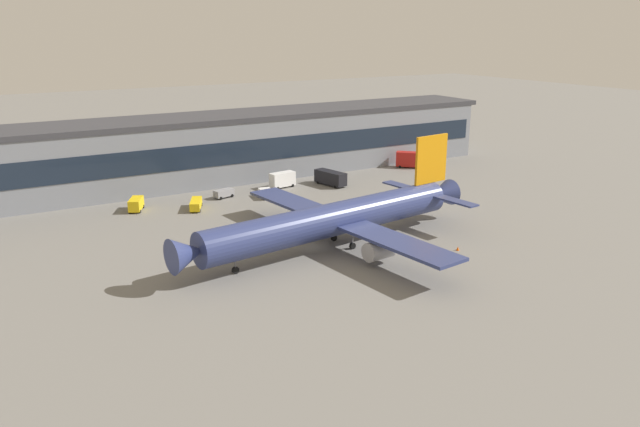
% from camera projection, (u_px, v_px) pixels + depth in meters
% --- Properties ---
extents(ground_plane, '(600.00, 600.00, 0.00)m').
position_uv_depth(ground_plane, '(317.00, 249.00, 102.32)').
color(ground_plane, slate).
extents(terminal_building, '(157.22, 17.95, 15.74)m').
position_uv_depth(terminal_building, '(203.00, 149.00, 145.35)').
color(terminal_building, gray).
rests_on(terminal_building, ground_plane).
extents(airliner, '(58.33, 49.98, 16.72)m').
position_uv_depth(airliner, '(336.00, 219.00, 101.90)').
color(airliner, navy).
rests_on(airliner, ground_plane).
extents(stair_truck, '(6.29, 3.25, 3.55)m').
position_uv_depth(stair_truck, '(282.00, 179.00, 141.02)').
color(stair_truck, white).
rests_on(stair_truck, ground_plane).
extents(follow_me_car, '(4.75, 3.03, 1.85)m').
position_uv_depth(follow_me_car, '(223.00, 193.00, 132.64)').
color(follow_me_car, gray).
rests_on(follow_me_car, ground_plane).
extents(belt_loader, '(4.44, 6.66, 1.95)m').
position_uv_depth(belt_loader, '(196.00, 204.00, 124.20)').
color(belt_loader, yellow).
rests_on(belt_loader, ground_plane).
extents(catering_truck, '(7.05, 6.80, 4.15)m').
position_uv_depth(catering_truck, '(411.00, 159.00, 161.10)').
color(catering_truck, red).
rests_on(catering_truck, ground_plane).
extents(crew_van, '(4.21, 5.64, 2.55)m').
position_uv_depth(crew_van, '(136.00, 204.00, 123.16)').
color(crew_van, yellow).
rests_on(crew_van, ground_plane).
extents(fuel_truck, '(4.59, 8.81, 3.35)m').
position_uv_depth(fuel_truck, '(330.00, 177.00, 143.23)').
color(fuel_truck, black).
rests_on(fuel_truck, ground_plane).
extents(pushback_tractor, '(3.34, 5.16, 1.75)m').
position_uv_depth(pushback_tractor, '(267.00, 193.00, 132.80)').
color(pushback_tractor, white).
rests_on(pushback_tractor, ground_plane).
extents(traffic_cone_0, '(0.56, 0.56, 0.70)m').
position_uv_depth(traffic_cone_0, '(458.00, 248.00, 101.53)').
color(traffic_cone_0, '#F2590C').
rests_on(traffic_cone_0, ground_plane).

